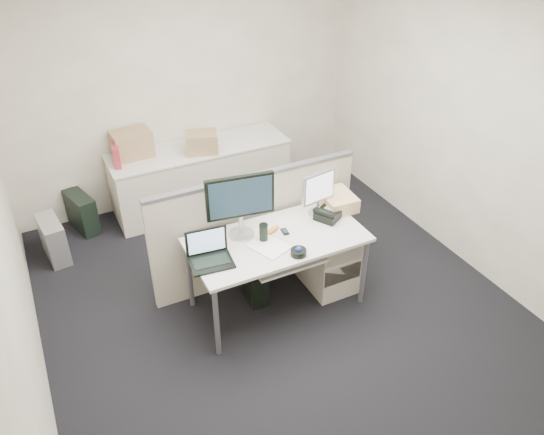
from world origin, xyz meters
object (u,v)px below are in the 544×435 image
laptop (210,251)px  desk_phone (329,214)px  desk (277,245)px  monitor_main (240,207)px

laptop → desk_phone: 1.19m
laptop → desk_phone: (1.18, 0.15, -0.09)m
desk → monitor_main: bearing=144.2°
desk_phone → laptop: bearing=157.5°
monitor_main → laptop: (-0.37, -0.25, -0.16)m
monitor_main → laptop: monitor_main is taller
laptop → monitor_main: bearing=40.4°
desk → laptop: (-0.62, -0.07, 0.19)m
monitor_main → desk_phone: bearing=1.5°
desk → monitor_main: 0.47m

